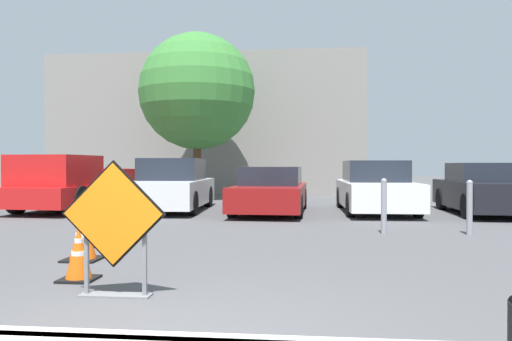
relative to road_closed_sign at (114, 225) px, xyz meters
name	(u,v)px	position (x,y,z in m)	size (l,w,h in m)	color
ground_plane	(269,215)	(0.95, 8.54, -0.74)	(96.00, 96.00, 0.00)	#4C4C4F
road_closed_sign	(114,225)	(0.00, 0.00, 0.00)	(1.09, 0.20, 1.40)	black
traffic_cone_nearest	(79,254)	(-0.70, 0.68, -0.43)	(0.41, 0.41, 0.63)	black
traffic_cone_second	(83,236)	(-1.20, 1.86, -0.39)	(0.49, 0.49, 0.71)	black
traffic_cone_third	(93,224)	(-1.57, 3.04, -0.37)	(0.40, 0.40, 0.76)	black
traffic_cone_fourth	(101,220)	(-1.89, 4.11, -0.43)	(0.45, 0.45, 0.64)	black
pickup_truck	(71,186)	(-4.95, 9.15, -0.01)	(2.35, 5.22, 1.62)	red
parked_car_nearest	(172,187)	(-1.99, 9.46, -0.04)	(2.11, 4.57, 1.54)	silver
parked_car_second	(271,191)	(0.95, 9.10, -0.14)	(2.01, 4.61, 1.29)	maroon
parked_car_third	(375,188)	(3.89, 9.58, -0.06)	(1.97, 4.73, 1.47)	white
parked_car_fourth	(486,190)	(6.84, 9.29, -0.08)	(2.01, 4.29, 1.40)	black
bollard_nearest	(384,205)	(3.46, 5.04, -0.17)	(0.12, 0.12, 1.09)	gray
bollard_second	(470,206)	(5.07, 5.04, -0.18)	(0.12, 0.12, 1.06)	gray
building_facade_backdrop	(211,127)	(-2.82, 19.71, 2.50)	(14.76, 5.00, 6.48)	gray
street_tree_behind_lot	(197,92)	(-2.28, 14.17, 3.45)	(4.51, 4.51, 6.45)	#513823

